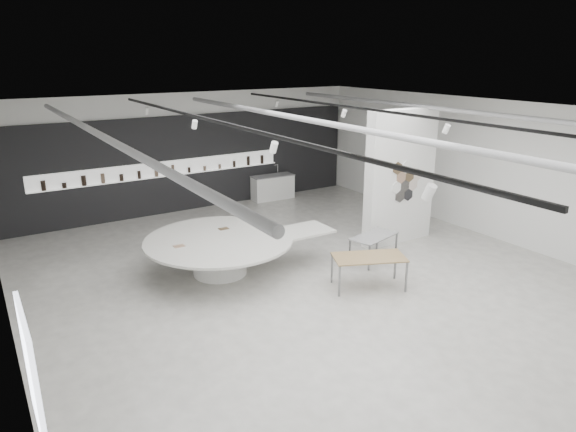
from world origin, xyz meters
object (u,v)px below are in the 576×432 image
display_island (222,250)px  sample_table_stone (374,238)px  sample_table_wood (369,259)px  kitchen_counter (273,187)px  partition_column (400,177)px

display_island → sample_table_stone: 3.75m
sample_table_wood → kitchen_counter: 7.65m
display_island → kitchen_counter: size_ratio=2.85×
partition_column → sample_table_stone: (-1.48, -0.73, -1.20)m
partition_column → kitchen_counter: 5.75m
partition_column → sample_table_stone: 2.04m
sample_table_wood → kitchen_counter: kitchen_counter is taller
display_island → sample_table_stone: size_ratio=3.15×
sample_table_wood → kitchen_counter: size_ratio=1.12×
sample_table_wood → partition_column: bearing=35.5°
partition_column → sample_table_wood: bearing=-144.5°
partition_column → sample_table_stone: size_ratio=2.56×
partition_column → display_island: size_ratio=0.81×
partition_column → kitchen_counter: size_ratio=2.32×
partition_column → sample_table_wood: partition_column is taller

